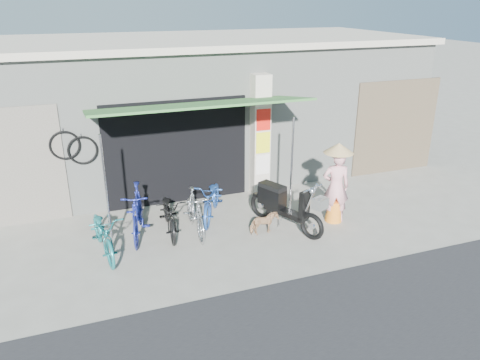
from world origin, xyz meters
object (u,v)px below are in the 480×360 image
object	(u,v)px
bike_navy	(212,199)
bike_silver	(195,212)
bike_teal	(103,233)
street_dog	(264,223)
nun	(336,184)
moped	(284,205)
bike_blue	(137,212)
bike_black	(169,213)

from	to	relation	value
bike_navy	bike_silver	bearing A→B (deg)	-106.18
bike_teal	bike_silver	bearing A→B (deg)	0.06
street_dog	nun	distance (m)	1.83
bike_navy	moped	xyz separation A→B (m)	(1.30, -0.98, 0.07)
street_dog	nun	xyz separation A→B (m)	(1.71, 0.05, 0.64)
bike_blue	bike_navy	distance (m)	1.73
bike_black	bike_silver	world-z (taller)	bike_silver
bike_black	bike_navy	world-z (taller)	bike_navy
bike_silver	nun	xyz separation A→B (m)	(3.05, -0.48, 0.41)
bike_silver	nun	size ratio (longest dim) A/B	0.89
bike_navy	bike_teal	bearing A→B (deg)	-134.73
bike_navy	nun	size ratio (longest dim) A/B	0.96
bike_black	bike_navy	size ratio (longest dim) A/B	0.97
bike_black	street_dog	size ratio (longest dim) A/B	2.86
street_dog	bike_silver	bearing A→B (deg)	65.20
street_dog	nun	bearing A→B (deg)	-91.47
bike_silver	moped	world-z (taller)	moped
bike_silver	nun	world-z (taller)	nun
moped	bike_teal	bearing A→B (deg)	153.65
bike_black	nun	size ratio (longest dim) A/B	0.92
bike_blue	nun	world-z (taller)	nun
bike_navy	street_dog	size ratio (longest dim) A/B	2.95
moped	nun	xyz separation A→B (m)	(1.19, -0.10, 0.37)
bike_blue	bike_silver	distance (m)	1.19
bike_navy	bike_black	bearing A→B (deg)	-133.94
bike_blue	moped	world-z (taller)	moped
bike_teal	moped	size ratio (longest dim) A/B	0.91
bike_blue	nun	bearing A→B (deg)	2.05
nun	bike_silver	bearing A→B (deg)	9.99
bike_teal	bike_blue	bearing A→B (deg)	28.90
bike_black	bike_navy	xyz separation A→B (m)	(1.05, 0.37, 0.02)
bike_teal	street_dog	bearing A→B (deg)	-12.23
street_dog	nun	world-z (taller)	nun
bike_blue	bike_silver	bearing A→B (deg)	-1.96
bike_black	moped	bearing A→B (deg)	-9.63
street_dog	bike_navy	bearing A→B (deg)	31.56
bike_black	street_dog	world-z (taller)	bike_black
bike_silver	bike_navy	bearing A→B (deg)	49.89
bike_teal	street_dog	xyz separation A→B (m)	(3.22, -0.30, -0.21)
bike_teal	bike_silver	size ratio (longest dim) A/B	1.08
bike_blue	nun	xyz separation A→B (m)	(4.20, -0.78, 0.35)
bike_teal	bike_silver	xyz separation A→B (m)	(1.88, 0.23, 0.03)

